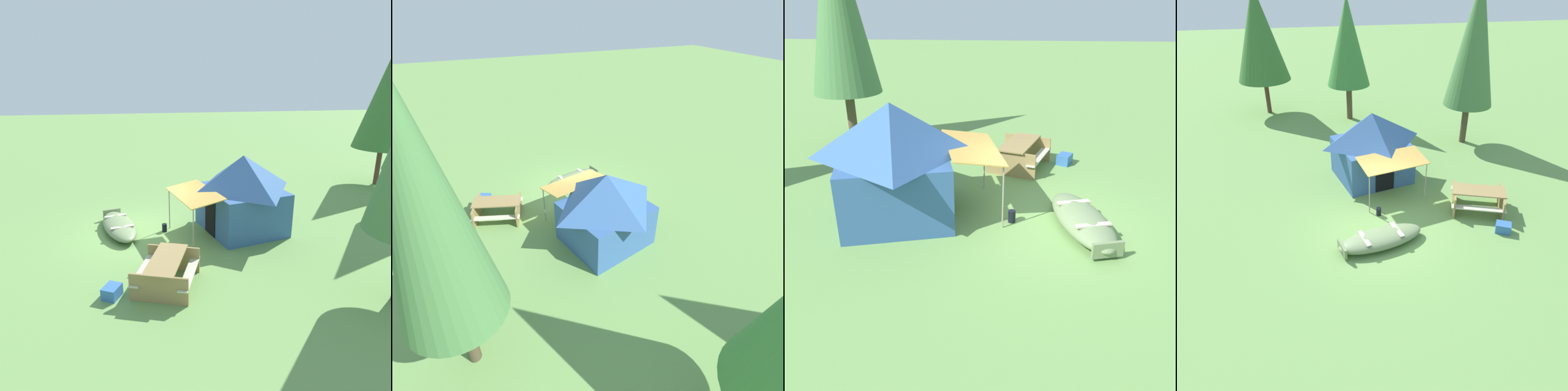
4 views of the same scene
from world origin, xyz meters
TOP-DOWN VIEW (x-y plane):
  - ground_plane at (0.00, 0.00)m, footprint 80.00×80.00m
  - beached_rowboat at (-0.21, -0.78)m, footprint 2.98×1.71m
  - canvas_cabin_tent at (0.24, 3.54)m, footprint 3.46×4.27m
  - picnic_table at (3.54, 0.61)m, footprint 2.21×2.00m
  - cooler_box at (3.89, -0.81)m, footprint 0.59×0.55m
  - fuel_can at (0.02, 0.81)m, footprint 0.19×0.19m
  - pine_tree_back_left at (0.11, 10.19)m, footprint 2.21×2.21m
  - pine_tree_back_right at (5.10, 6.23)m, footprint 2.19×2.19m
  - pine_tree_far_center at (-4.28, 11.84)m, footprint 2.78×2.78m

SIDE VIEW (x-z plane):
  - ground_plane at x=0.00m, z-range 0.00..0.00m
  - fuel_can at x=0.02m, z-range 0.00..0.29m
  - cooler_box at x=3.89m, z-range 0.00..0.32m
  - beached_rowboat at x=-0.21m, z-range 0.01..0.45m
  - picnic_table at x=3.54m, z-range 0.09..0.89m
  - canvas_cabin_tent at x=0.24m, z-range 0.05..2.77m
  - pine_tree_back_left at x=0.11m, z-range 0.90..7.04m
  - pine_tree_far_center at x=-4.28m, z-range 0.92..7.46m
  - pine_tree_back_right at x=5.10m, z-range 0.91..8.26m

